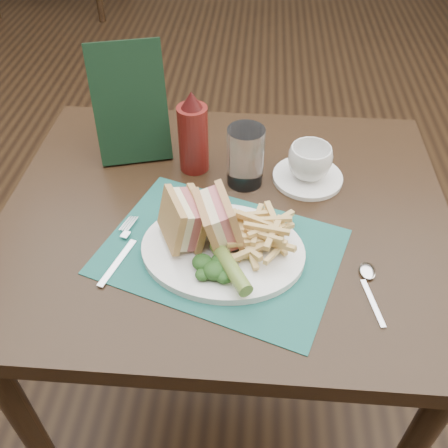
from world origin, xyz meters
name	(u,v)px	position (x,y,z in m)	size (l,w,h in m)	color
floor	(235,270)	(0.00, 0.00, 0.00)	(7.00, 7.00, 0.00)	black
table_main	(225,320)	(0.00, -0.50, 0.38)	(0.90, 0.75, 0.75)	black
placemat	(221,251)	(0.00, -0.62, 0.75)	(0.42, 0.30, 0.00)	#1B5750
plate	(223,250)	(0.00, -0.62, 0.76)	(0.30, 0.24, 0.01)	white
sandwich_half_a	(172,222)	(-0.09, -0.61, 0.82)	(0.06, 0.10, 0.09)	tan
sandwich_half_b	(208,221)	(-0.02, -0.61, 0.82)	(0.06, 0.10, 0.09)	tan
kale_garnish	(221,266)	(0.00, -0.68, 0.78)	(0.11, 0.08, 0.03)	#193B15
pickle_spear	(230,267)	(0.02, -0.69, 0.79)	(0.03, 0.03, 0.12)	#5A772D
fries_pile	(260,229)	(0.07, -0.60, 0.80)	(0.18, 0.20, 0.06)	tan
fork	(121,249)	(-0.18, -0.63, 0.76)	(0.03, 0.17, 0.01)	silver
spoon	(371,290)	(0.26, -0.69, 0.76)	(0.03, 0.15, 0.01)	silver
saucer	(307,177)	(0.17, -0.39, 0.76)	(0.15, 0.15, 0.01)	white
coffee_cup	(310,162)	(0.17, -0.39, 0.80)	(0.09, 0.09, 0.07)	white
drinking_glass	(245,157)	(0.03, -0.40, 0.81)	(0.08, 0.08, 0.13)	white
ketchup_bottle	(193,132)	(-0.08, -0.36, 0.84)	(0.06, 0.06, 0.19)	#53110E
check_presenter	(130,104)	(-0.22, -0.31, 0.88)	(0.16, 0.02, 0.26)	black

